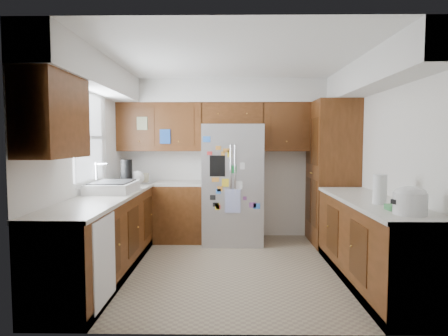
{
  "coord_description": "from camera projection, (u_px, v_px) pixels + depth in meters",
  "views": [
    {
      "loc": [
        -0.06,
        -4.5,
        1.54
      ],
      "look_at": [
        -0.12,
        0.35,
        1.2
      ],
      "focal_mm": 30.0,
      "sensor_mm": 36.0,
      "label": 1
    }
  ],
  "objects": [
    {
      "name": "fridge_top_items",
      "position": [
        227.0,
        94.0,
        5.84
      ],
      "size": [
        0.69,
        0.32,
        0.31
      ],
      "color": "blue",
      "rests_on": "bridge_cabinet"
    },
    {
      "name": "paper_towel",
      "position": [
        380.0,
        189.0,
        3.74
      ],
      "size": [
        0.13,
        0.13,
        0.3
      ],
      "primitive_type": "cylinder",
      "color": "white",
      "rests_on": "right_counter_run"
    },
    {
      "name": "rice_cooker",
      "position": [
        410.0,
        200.0,
        3.21
      ],
      "size": [
        0.29,
        0.28,
        0.24
      ],
      "color": "white",
      "rests_on": "right_counter_run"
    },
    {
      "name": "room_shell",
      "position": [
        225.0,
        120.0,
        4.83
      ],
      "size": [
        3.64,
        3.24,
        2.52
      ],
      "color": "silver",
      "rests_on": "ground"
    },
    {
      "name": "floor",
      "position": [
        233.0,
        268.0,
        4.59
      ],
      "size": [
        3.6,
        3.6,
        0.0
      ],
      "primitive_type": "plane",
      "color": "tan",
      "rests_on": "ground"
    },
    {
      "name": "pantry",
      "position": [
        332.0,
        173.0,
        5.64
      ],
      "size": [
        0.6,
        0.9,
        2.15
      ],
      "primitive_type": "cube",
      "color": "#46250D",
      "rests_on": "ground"
    },
    {
      "name": "left_counter_clutter",
      "position": [
        131.0,
        176.0,
        5.37
      ],
      "size": [
        0.37,
        0.85,
        0.38
      ],
      "color": "black",
      "rests_on": "left_counter_run"
    },
    {
      "name": "bridge_cabinet",
      "position": [
        232.0,
        114.0,
        5.88
      ],
      "size": [
        0.96,
        0.34,
        0.35
      ],
      "primitive_type": "cube",
      "color": "#46250D",
      "rests_on": "fridge"
    },
    {
      "name": "left_counter_run",
      "position": [
        123.0,
        232.0,
        4.61
      ],
      "size": [
        1.36,
        3.2,
        0.92
      ],
      "color": "#46250D",
      "rests_on": "ground"
    },
    {
      "name": "sink_assembly",
      "position": [
        113.0,
        187.0,
        4.64
      ],
      "size": [
        0.52,
        0.7,
        0.37
      ],
      "color": "white",
      "rests_on": "left_counter_run"
    },
    {
      "name": "fridge",
      "position": [
        232.0,
        184.0,
        5.73
      ],
      "size": [
        0.9,
        0.79,
        1.8
      ],
      "color": "#9C9BA0",
      "rests_on": "ground"
    },
    {
      "name": "right_counter_run",
      "position": [
        372.0,
        245.0,
        4.07
      ],
      "size": [
        0.63,
        2.25,
        0.92
      ],
      "color": "#46250D",
      "rests_on": "ground"
    }
  ]
}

